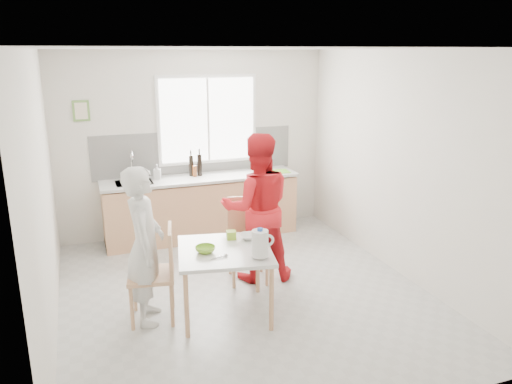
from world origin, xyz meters
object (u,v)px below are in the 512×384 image
person_white (145,246)px  milk_jug (260,243)px  bowl_green (205,249)px  bowl_white (250,237)px  wine_bottle_a (200,165)px  dining_table (225,256)px  person_red (257,208)px  chair_left (159,270)px  chair_far (247,235)px  wine_bottle_b (191,166)px

person_white → milk_jug: (1.05, -0.48, 0.07)m
bowl_green → milk_jug: bearing=-34.5°
bowl_white → wine_bottle_a: size_ratio=0.66×
dining_table → person_red: person_red is taller
chair_left → person_white: person_white is taller
bowl_white → bowl_green: bearing=-159.9°
person_white → wine_bottle_a: 2.50m
chair_left → person_white: bearing=-90.0°
milk_jug → chair_far: bearing=88.7°
bowl_green → wine_bottle_b: wine_bottle_b is taller
wine_bottle_b → bowl_green: bearing=-99.9°
bowl_white → wine_bottle_a: 2.20m
dining_table → milk_jug: 0.49m
dining_table → chair_far: size_ratio=1.10×
chair_left → dining_table: bearing=90.0°
bowl_white → wine_bottle_b: 2.24m
wine_bottle_b → bowl_white: bearing=-86.7°
wine_bottle_a → person_white: bearing=-116.6°
milk_jug → wine_bottle_a: (0.07, 2.70, 0.20)m
person_red → bowl_white: 0.60m
bowl_green → wine_bottle_b: 2.47m
milk_jug → person_white: bearing=166.0°
person_white → chair_far: bearing=-54.2°
bowl_white → milk_jug: 0.55m
dining_table → wine_bottle_b: 2.45m
dining_table → wine_bottle_a: bearing=82.0°
person_red → bowl_green: bearing=51.9°
bowl_green → wine_bottle_a: (0.54, 2.38, 0.33)m
chair_left → wine_bottle_b: size_ratio=3.29×
dining_table → person_white: 0.81m
chair_left → person_red: size_ratio=0.55×
person_red → milk_jug: person_red is taller
wine_bottle_a → bowl_green: bearing=-102.7°
chair_left → wine_bottle_a: wine_bottle_a is taller
milk_jug → wine_bottle_a: bearing=99.5°
chair_left → milk_jug: (0.93, -0.46, 0.33)m
bowl_white → milk_jug: size_ratio=0.73×
bowl_green → person_red: bearing=41.1°
person_red → wine_bottle_b: bearing=-66.0°
wine_bottle_a → wine_bottle_b: (-0.12, 0.04, -0.01)m
chair_far → person_red: 0.36m
person_red → wine_bottle_a: bearing=-69.6°
bowl_green → bowl_white: 0.58m
chair_far → bowl_green: bearing=-122.1°
dining_table → person_white: bearing=169.1°
dining_table → chair_far: (0.50, 0.74, -0.10)m
bowl_green → person_white: bearing=164.3°
chair_far → person_white: 1.44m
dining_table → milk_jug: (0.27, -0.34, 0.23)m
chair_far → milk_jug: 1.15m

